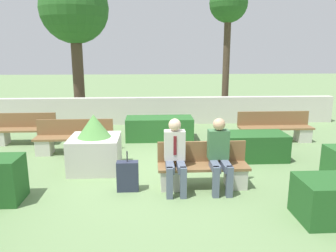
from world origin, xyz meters
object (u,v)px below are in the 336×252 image
(bench_front, at_px, (203,171))
(suitcase, at_px, (128,176))
(bench_back, at_px, (24,133))
(tree_center_left, at_px, (228,8))
(person_seated_man, at_px, (175,152))
(planter_corner_left, at_px, (95,147))
(bench_left_side, at_px, (275,130))
(person_seated_woman, at_px, (219,151))
(bench_right_side, at_px, (74,141))
(tree_leftmost, at_px, (74,11))

(bench_front, distance_m, suitcase, 1.41)
(bench_back, distance_m, tree_center_left, 8.15)
(person_seated_man, height_order, planter_corner_left, person_seated_man)
(bench_front, bearing_deg, suitcase, -175.53)
(bench_left_side, relative_size, tree_center_left, 0.42)
(person_seated_woman, relative_size, tree_center_left, 0.27)
(planter_corner_left, bearing_deg, suitcase, -56.22)
(bench_left_side, xyz_separation_m, suitcase, (-3.95, -3.15, -0.05))
(bench_front, bearing_deg, bench_right_side, 142.08)
(bench_front, height_order, tree_leftmost, tree_leftmost)
(bench_front, xyz_separation_m, person_seated_man, (-0.54, -0.13, 0.42))
(bench_back, xyz_separation_m, tree_leftmost, (0.86, 3.41, 3.58))
(person_seated_woman, relative_size, suitcase, 1.75)
(person_seated_man, relative_size, tree_center_left, 0.27)
(person_seated_woman, xyz_separation_m, suitcase, (-1.67, 0.02, -0.45))
(bench_right_side, relative_size, person_seated_man, 1.44)
(person_seated_woman, xyz_separation_m, planter_corner_left, (-2.43, 1.16, -0.22))
(bench_front, bearing_deg, planter_corner_left, 154.60)
(tree_center_left, bearing_deg, bench_front, -106.15)
(tree_leftmost, bearing_deg, person_seated_woman, -60.11)
(tree_leftmost, bearing_deg, bench_front, -61.39)
(person_seated_man, relative_size, planter_corner_left, 1.09)
(bench_right_side, bearing_deg, bench_back, 143.11)
(planter_corner_left, bearing_deg, person_seated_woman, -25.51)
(bench_back, bearing_deg, bench_right_side, -37.28)
(planter_corner_left, xyz_separation_m, suitcase, (0.76, -1.14, -0.23))
(person_seated_man, bearing_deg, bench_left_side, 45.82)
(bench_right_side, distance_m, suitcase, 2.78)
(bench_front, relative_size, tree_center_left, 0.35)
(suitcase, height_order, tree_leftmost, tree_leftmost)
(person_seated_woman, bearing_deg, tree_center_left, 76.30)
(bench_left_side, relative_size, person_seated_man, 1.56)
(bench_front, xyz_separation_m, suitcase, (-1.40, -0.11, -0.03))
(tree_leftmost, xyz_separation_m, tree_center_left, (5.52, 0.04, 0.13))
(suitcase, bearing_deg, tree_leftmost, 108.13)
(bench_front, relative_size, person_seated_woman, 1.28)
(bench_right_side, height_order, planter_corner_left, planter_corner_left)
(tree_center_left, bearing_deg, bench_right_side, -137.48)
(bench_front, height_order, person_seated_woman, person_seated_woman)
(bench_front, xyz_separation_m, person_seated_woman, (0.27, -0.13, 0.42))
(bench_back, xyz_separation_m, planter_corner_left, (2.30, -2.16, 0.20))
(person_seated_man, bearing_deg, bench_front, 13.96)
(suitcase, height_order, tree_center_left, tree_center_left)
(tree_center_left, bearing_deg, bench_back, -151.61)
(tree_leftmost, relative_size, tree_center_left, 1.06)
(bench_right_side, distance_m, tree_center_left, 7.49)
(tree_center_left, bearing_deg, planter_corner_left, -126.05)
(bench_right_side, xyz_separation_m, person_seated_woman, (3.15, -2.38, 0.41))
(bench_front, distance_m, bench_left_side, 3.96)
(person_seated_man, xyz_separation_m, person_seated_woman, (0.81, -0.00, -0.00))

